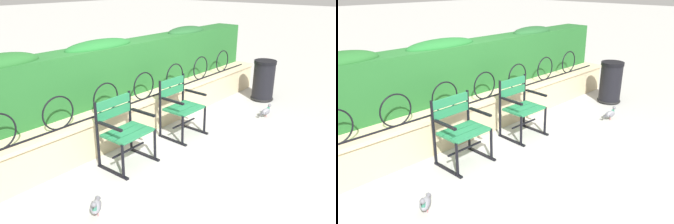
% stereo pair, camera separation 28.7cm
% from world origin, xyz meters
% --- Properties ---
extents(ground_plane, '(60.00, 60.00, 0.00)m').
position_xyz_m(ground_plane, '(0.00, 0.00, 0.00)').
color(ground_plane, '#ADADA8').
extents(stone_wall, '(6.78, 0.41, 0.53)m').
position_xyz_m(stone_wall, '(0.00, 0.79, 0.27)').
color(stone_wall, '#C6B289').
rests_on(stone_wall, ground).
extents(iron_arch_fence, '(6.26, 0.02, 0.42)m').
position_xyz_m(iron_arch_fence, '(-0.14, 0.72, 0.72)').
color(iron_arch_fence, black).
rests_on(iron_arch_fence, stone_wall).
extents(hedge_row, '(6.65, 0.48, 0.90)m').
position_xyz_m(hedge_row, '(-0.02, 1.21, 0.96)').
color(hedge_row, '#236028').
rests_on(hedge_row, stone_wall).
extents(park_chair_left, '(0.62, 0.54, 0.86)m').
position_xyz_m(park_chair_left, '(-0.64, 0.26, 0.46)').
color(park_chair_left, '#237547').
rests_on(park_chair_left, ground).
extents(park_chair_right, '(0.57, 0.53, 0.87)m').
position_xyz_m(park_chair_right, '(0.49, 0.26, 0.46)').
color(park_chair_right, '#237547').
rests_on(park_chair_right, ground).
extents(pigeon_near_chairs, '(0.23, 0.23, 0.22)m').
position_xyz_m(pigeon_near_chairs, '(-1.56, -0.31, 0.11)').
color(pigeon_near_chairs, gray).
rests_on(pigeon_near_chairs, ground).
extents(pigeon_far_side, '(0.29, 0.12, 0.22)m').
position_xyz_m(pigeon_far_side, '(1.97, -0.44, 0.11)').
color(pigeon_far_side, gray).
rests_on(pigeon_far_side, ground).
extents(trash_bin, '(0.44, 0.44, 0.78)m').
position_xyz_m(trash_bin, '(2.79, 0.04, 0.37)').
color(trash_bin, black).
rests_on(trash_bin, ground).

